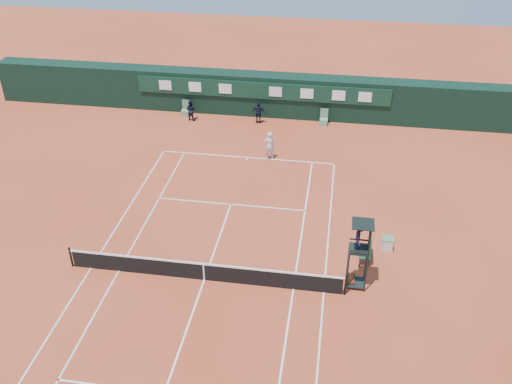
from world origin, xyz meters
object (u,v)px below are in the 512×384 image
player_bench (367,249)px  cooler (387,243)px  player (269,146)px  tennis_net (204,271)px  umpire_chair (360,242)px

player_bench → cooler: 1.45m
player_bench → cooler: bearing=45.8°
cooler → player: 10.82m
tennis_net → player_bench: (7.37, 2.67, 0.09)m
tennis_net → umpire_chair: 7.15m
tennis_net → umpire_chair: (6.84, 0.72, 1.95)m
tennis_net → cooler: size_ratio=20.00×
cooler → player: (-6.97, 8.26, 0.61)m
tennis_net → umpire_chair: size_ratio=3.77×
umpire_chair → cooler: 3.96m
player_bench → player: player is taller
tennis_net → player_bench: same height
player → player_bench: bearing=100.0°
umpire_chair → player_bench: umpire_chair is taller
tennis_net → cooler: tennis_net is taller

